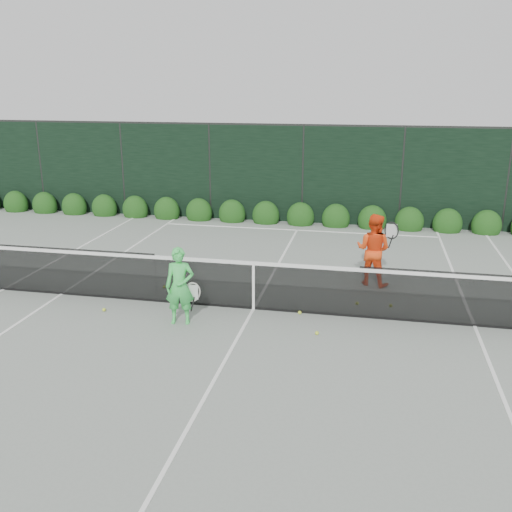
# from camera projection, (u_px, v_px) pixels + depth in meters

# --- Properties ---
(ground) EXTENTS (80.00, 80.00, 0.00)m
(ground) POSITION_uv_depth(u_px,v_px,m) (254.00, 309.00, 11.16)
(ground) COLOR gray
(ground) RESTS_ON ground
(tennis_net) EXTENTS (12.90, 0.10, 1.07)m
(tennis_net) POSITION_uv_depth(u_px,v_px,m) (252.00, 284.00, 11.01)
(tennis_net) COLOR black
(tennis_net) RESTS_ON ground
(player_woman) EXTENTS (0.63, 0.43, 1.43)m
(player_woman) POSITION_uv_depth(u_px,v_px,m) (180.00, 286.00, 10.33)
(player_woman) COLOR #3ED558
(player_woman) RESTS_ON ground
(player_man) EXTENTS (0.96, 0.82, 1.58)m
(player_man) POSITION_uv_depth(u_px,v_px,m) (373.00, 250.00, 12.33)
(player_man) COLOR #FC4715
(player_man) RESTS_ON ground
(court_lines) EXTENTS (11.03, 23.83, 0.01)m
(court_lines) POSITION_uv_depth(u_px,v_px,m) (254.00, 309.00, 11.16)
(court_lines) COLOR white
(court_lines) RESTS_ON ground
(windscreen_fence) EXTENTS (32.00, 21.07, 3.06)m
(windscreen_fence) POSITION_uv_depth(u_px,v_px,m) (215.00, 281.00, 8.18)
(windscreen_fence) COLOR black
(windscreen_fence) RESTS_ON ground
(hedge_row) EXTENTS (31.66, 0.65, 0.94)m
(hedge_row) POSITION_uv_depth(u_px,v_px,m) (300.00, 217.00, 17.79)
(hedge_row) COLOR #16390F
(hedge_row) RESTS_ON ground
(tennis_balls) EXTENTS (5.53, 1.79, 0.07)m
(tennis_balls) POSITION_uv_depth(u_px,v_px,m) (270.00, 308.00, 11.15)
(tennis_balls) COLOR #C5DA30
(tennis_balls) RESTS_ON ground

